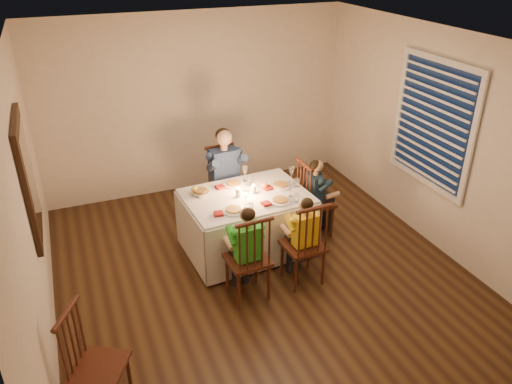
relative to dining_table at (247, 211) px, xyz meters
name	(u,v)px	position (x,y,z in m)	size (l,w,h in m)	color
ground	(262,274)	(-0.02, -0.54, -0.54)	(5.00, 5.00, 0.00)	black
wall_left	(29,212)	(-2.27, -0.54, 0.76)	(0.02, 5.00, 2.60)	beige
wall_right	(438,142)	(2.23, -0.54, 0.76)	(0.02, 5.00, 2.60)	beige
wall_back	(196,104)	(-0.02, 1.96, 0.76)	(4.50, 0.02, 2.60)	beige
ceiling	(264,43)	(-0.02, -0.54, 2.06)	(5.00, 5.00, 0.00)	white
dining_table	(247,211)	(0.00, 0.00, 0.00)	(1.52, 1.14, 0.73)	silver
chair_adult	(227,219)	(0.01, 0.79, -0.54)	(0.43, 0.41, 1.04)	#36170E
chair_near_left	(248,294)	(-0.31, -0.83, -0.54)	(0.43, 0.41, 1.04)	#36170E
chair_near_right	(302,279)	(0.35, -0.81, -0.54)	(0.43, 0.41, 1.04)	#36170E
chair_end	(313,233)	(0.95, 0.03, -0.54)	(0.43, 0.41, 1.04)	#36170E
adult	(227,219)	(0.01, 0.79, -0.54)	(0.49, 0.45, 1.30)	navy
child_green	(248,294)	(-0.31, -0.83, -0.54)	(0.36, 0.33, 1.09)	green
child_yellow	(302,279)	(0.35, -0.81, -0.54)	(0.35, 0.32, 1.06)	yellow
child_teal	(313,233)	(0.95, 0.03, -0.54)	(0.34, 0.31, 1.04)	#172B3B
setting_adult	(234,184)	(-0.05, 0.30, 0.23)	(0.26, 0.26, 0.02)	silver
setting_green	(234,211)	(-0.27, -0.31, 0.23)	(0.26, 0.26, 0.02)	silver
setting_yellow	(280,201)	(0.30, -0.30, 0.23)	(0.26, 0.26, 0.02)	silver
setting_teal	(281,186)	(0.47, 0.06, 0.23)	(0.26, 0.26, 0.02)	silver
candle_left	(238,193)	(-0.10, -0.01, 0.27)	(0.06, 0.06, 0.10)	white
candle_right	(253,190)	(0.09, 0.01, 0.27)	(0.06, 0.06, 0.10)	white
squash	(195,190)	(-0.55, 0.27, 0.26)	(0.09, 0.09, 0.09)	yellow
orange_fruit	(265,186)	(0.26, 0.07, 0.26)	(0.08, 0.08, 0.08)	#FF5D15
serving_bowl	(201,193)	(-0.50, 0.21, 0.24)	(0.20, 0.20, 0.05)	silver
wall_mirror	(28,178)	(-2.24, -0.24, 0.96)	(0.06, 0.95, 1.15)	black
window_blinds	(432,123)	(2.19, -0.44, 0.96)	(0.07, 1.34, 1.54)	#0D1A36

